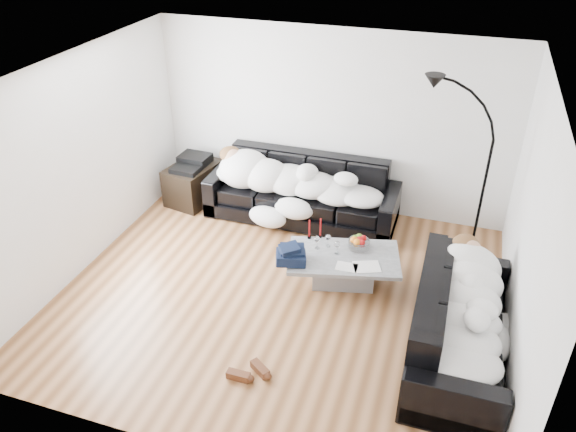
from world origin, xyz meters
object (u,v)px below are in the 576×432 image
(sofa_back, at_px, (302,190))
(candle_right, at_px, (320,228))
(candle_left, at_px, (309,229))
(fruit_bowl, at_px, (359,242))
(sofa_right, at_px, (461,322))
(wine_glass_b, at_px, (317,242))
(stereo, at_px, (192,162))
(floor_lamp, at_px, (483,192))
(sleeper_right, at_px, (465,306))
(sleeper_back, at_px, (301,179))
(av_cabinet, at_px, (194,183))
(wine_glass_a, at_px, (328,241))
(wine_glass_c, at_px, (337,248))
(shoes, at_px, (249,372))
(coffee_table, at_px, (343,269))

(sofa_back, height_order, candle_right, sofa_back)
(sofa_back, distance_m, candle_left, 1.13)
(fruit_bowl, bearing_deg, sofa_right, -39.82)
(wine_glass_b, relative_size, stereo, 0.38)
(sofa_right, bearing_deg, floor_lamp, -1.83)
(sofa_right, height_order, candle_right, sofa_right)
(sofa_right, distance_m, sleeper_right, 0.21)
(sleeper_back, distance_m, av_cabinet, 1.73)
(wine_glass_a, relative_size, av_cabinet, 0.19)
(wine_glass_c, xyz_separation_m, shoes, (-0.44, -1.78, -0.42))
(fruit_bowl, xyz_separation_m, candle_left, (-0.63, 0.01, 0.05))
(candle_right, relative_size, floor_lamp, 0.13)
(sleeper_back, distance_m, wine_glass_b, 1.33)
(wine_glass_b, bearing_deg, candle_left, 129.11)
(wine_glass_b, relative_size, wine_glass_c, 0.97)
(av_cabinet, bearing_deg, sofa_right, -16.53)
(fruit_bowl, bearing_deg, wine_glass_b, -159.57)
(wine_glass_c, bearing_deg, av_cabinet, 153.34)
(coffee_table, height_order, av_cabinet, av_cabinet)
(sofa_right, distance_m, av_cabinet, 4.51)
(fruit_bowl, height_order, stereo, stereo)
(stereo, bearing_deg, av_cabinet, 0.00)
(sofa_right, relative_size, shoes, 5.35)
(wine_glass_c, bearing_deg, coffee_table, -13.01)
(sleeper_back, relative_size, candle_right, 8.49)
(coffee_table, xyz_separation_m, candle_right, (-0.37, 0.30, 0.32))
(candle_left, bearing_deg, floor_lamp, 16.76)
(fruit_bowl, xyz_separation_m, candle_right, (-0.50, 0.07, 0.05))
(sofa_right, relative_size, av_cabinet, 2.57)
(av_cabinet, xyz_separation_m, stereo, (0.00, 0.00, 0.35))
(candle_left, relative_size, av_cabinet, 0.31)
(shoes, bearing_deg, stereo, 136.14)
(coffee_table, bearing_deg, stereo, 153.77)
(candle_right, distance_m, shoes, 2.11)
(sofa_back, height_order, fruit_bowl, sofa_back)
(wine_glass_c, height_order, av_cabinet, av_cabinet)
(sofa_back, bearing_deg, candle_left, -68.45)
(sleeper_back, bearing_deg, candle_left, -67.48)
(sofa_back, height_order, wine_glass_a, sofa_back)
(sleeper_back, height_order, candle_left, sleeper_back)
(candle_left, height_order, candle_right, candle_right)
(sleeper_right, height_order, shoes, sleeper_right)
(sleeper_back, bearing_deg, candle_right, -60.17)
(coffee_table, bearing_deg, candle_right, 141.07)
(candle_right, relative_size, shoes, 0.67)
(sleeper_right, xyz_separation_m, shoes, (-1.92, -0.94, -0.60))
(sofa_back, distance_m, wine_glass_a, 1.34)
(wine_glass_b, distance_m, stereo, 2.57)
(shoes, bearing_deg, wine_glass_c, 87.90)
(candle_left, bearing_deg, sofa_right, -29.30)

